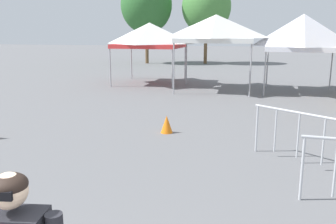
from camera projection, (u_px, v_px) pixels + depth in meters
The scene contains 7 objects.
canopy_tent_behind_center at pixel (150, 35), 18.37m from camera, with size 3.29×3.29×3.09m.
canopy_tent_center at pixel (216, 29), 16.17m from camera, with size 3.39×3.39×3.39m.
canopy_tent_far_right at pixel (303, 32), 15.47m from camera, with size 3.20×3.20×3.38m.
tree_behind_tents_right at pixel (146, 5), 30.09m from camera, with size 4.27×4.27×7.19m.
tree_behind_tents_left at pixel (206, 7), 29.83m from camera, with size 4.05×4.05×6.91m.
crowd_barrier_mid_lot at pixel (299, 128), 7.20m from camera, with size 1.72×1.28×1.08m.
traffic_cone_near_barrier at pixel (167, 124), 9.55m from camera, with size 0.32×0.32×0.47m, color orange.
Camera 1 is at (1.31, -0.85, 2.61)m, focal length 38.61 mm.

